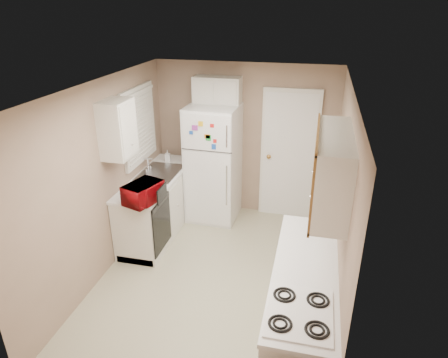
# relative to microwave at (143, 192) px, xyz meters

# --- Properties ---
(floor) EXTENTS (3.80, 3.80, 0.00)m
(floor) POSITION_rel_microwave_xyz_m (0.94, -0.11, -1.05)
(floor) COLOR beige
(floor) RESTS_ON ground
(ceiling) EXTENTS (3.80, 3.80, 0.00)m
(ceiling) POSITION_rel_microwave_xyz_m (0.94, -0.11, 1.35)
(ceiling) COLOR white
(ceiling) RESTS_ON floor
(wall_left) EXTENTS (3.80, 3.80, 0.00)m
(wall_left) POSITION_rel_microwave_xyz_m (-0.46, -0.11, 0.15)
(wall_left) COLOR gray
(wall_left) RESTS_ON floor
(wall_right) EXTENTS (3.80, 3.80, 0.00)m
(wall_right) POSITION_rel_microwave_xyz_m (2.34, -0.11, 0.15)
(wall_right) COLOR gray
(wall_right) RESTS_ON floor
(wall_back) EXTENTS (2.80, 2.80, 0.00)m
(wall_back) POSITION_rel_microwave_xyz_m (0.94, 1.79, 0.15)
(wall_back) COLOR gray
(wall_back) RESTS_ON floor
(wall_front) EXTENTS (2.80, 2.80, 0.00)m
(wall_front) POSITION_rel_microwave_xyz_m (0.94, -2.01, 0.15)
(wall_front) COLOR gray
(wall_front) RESTS_ON floor
(left_counter) EXTENTS (0.60, 1.80, 0.90)m
(left_counter) POSITION_rel_microwave_xyz_m (-0.16, 0.79, -0.60)
(left_counter) COLOR silver
(left_counter) RESTS_ON floor
(dishwasher) EXTENTS (0.03, 0.58, 0.72)m
(dishwasher) POSITION_rel_microwave_xyz_m (0.13, 0.19, -0.56)
(dishwasher) COLOR black
(dishwasher) RESTS_ON floor
(sink) EXTENTS (0.54, 0.74, 0.16)m
(sink) POSITION_rel_microwave_xyz_m (-0.16, 0.94, -0.19)
(sink) COLOR gray
(sink) RESTS_ON left_counter
(microwave) EXTENTS (0.53, 0.39, 0.31)m
(microwave) POSITION_rel_microwave_xyz_m (0.00, 0.00, 0.00)
(microwave) COLOR maroon
(microwave) RESTS_ON left_counter
(soap_bottle) EXTENTS (0.10, 0.10, 0.18)m
(soap_bottle) POSITION_rel_microwave_xyz_m (-0.21, 1.39, -0.05)
(soap_bottle) COLOR white
(soap_bottle) RESTS_ON left_counter
(window_blinds) EXTENTS (0.10, 0.98, 1.08)m
(window_blinds) POSITION_rel_microwave_xyz_m (-0.42, 0.94, 0.55)
(window_blinds) COLOR silver
(window_blinds) RESTS_ON wall_left
(upper_cabinet_left) EXTENTS (0.30, 0.45, 0.70)m
(upper_cabinet_left) POSITION_rel_microwave_xyz_m (-0.31, 0.11, 0.75)
(upper_cabinet_left) COLOR silver
(upper_cabinet_left) RESTS_ON wall_left
(refrigerator) EXTENTS (0.77, 0.75, 1.81)m
(refrigerator) POSITION_rel_microwave_xyz_m (0.52, 1.44, -0.14)
(refrigerator) COLOR white
(refrigerator) RESTS_ON floor
(cabinet_over_fridge) EXTENTS (0.70, 0.30, 0.40)m
(cabinet_over_fridge) POSITION_rel_microwave_xyz_m (0.54, 1.64, 0.95)
(cabinet_over_fridge) COLOR silver
(cabinet_over_fridge) RESTS_ON wall_back
(interior_door) EXTENTS (0.86, 0.06, 2.08)m
(interior_door) POSITION_rel_microwave_xyz_m (1.64, 1.75, -0.03)
(interior_door) COLOR white
(interior_door) RESTS_ON floor
(right_counter) EXTENTS (0.60, 2.00, 0.90)m
(right_counter) POSITION_rel_microwave_xyz_m (2.04, -0.91, -0.60)
(right_counter) COLOR silver
(right_counter) RESTS_ON floor
(upper_cabinet_right) EXTENTS (0.30, 1.20, 0.70)m
(upper_cabinet_right) POSITION_rel_microwave_xyz_m (2.19, -0.61, 0.75)
(upper_cabinet_right) COLOR silver
(upper_cabinet_right) RESTS_ON wall_right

